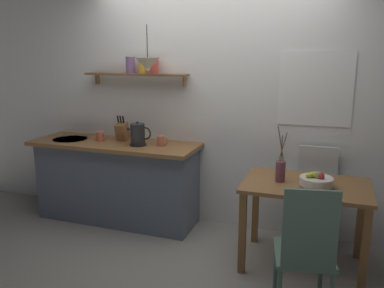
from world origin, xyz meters
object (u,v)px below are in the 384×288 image
object	(u,v)px
twig_vase	(280,170)
electric_kettle	(138,135)
fruit_bowl	(316,181)
knife_block	(122,131)
dining_table	(305,197)
coffee_mug_by_sink	(100,136)
coffee_mug_spare	(161,141)
dining_chair_far	(316,194)
dining_chair_near	(306,249)
pendant_lamp	(148,64)

from	to	relation	value
twig_vase	electric_kettle	xyz separation A→B (m)	(-1.48, 0.26, 0.16)
fruit_bowl	knife_block	world-z (taller)	knife_block
dining_table	coffee_mug_by_sink	xyz separation A→B (m)	(-2.18, 0.31, 0.31)
coffee_mug_spare	dining_table	bearing A→B (deg)	-12.04
dining_table	twig_vase	distance (m)	0.31
coffee_mug_by_sink	coffee_mug_spare	size ratio (longest dim) A/B	1.02
dining_chair_far	electric_kettle	distance (m)	1.84
dining_table	fruit_bowl	world-z (taller)	fruit_bowl
dining_table	dining_chair_near	distance (m)	0.77
electric_kettle	knife_block	size ratio (longest dim) A/B	0.95
dining_table	knife_block	bearing A→B (deg)	168.65
electric_kettle	coffee_mug_by_sink	xyz separation A→B (m)	(-0.49, 0.06, -0.06)
pendant_lamp	coffee_mug_spare	bearing A→B (deg)	55.75
dining_chair_far	twig_vase	xyz separation A→B (m)	(-0.29, -0.43, 0.33)
dining_chair_near	fruit_bowl	world-z (taller)	dining_chair_near
fruit_bowl	pendant_lamp	distance (m)	1.88
twig_vase	coffee_mug_by_sink	world-z (taller)	twig_vase
dining_chair_near	pendant_lamp	bearing A→B (deg)	148.89
fruit_bowl	twig_vase	world-z (taller)	twig_vase
knife_block	coffee_mug_by_sink	distance (m)	0.25
fruit_bowl	electric_kettle	world-z (taller)	electric_kettle
dining_chair_near	pendant_lamp	distance (m)	2.20
fruit_bowl	electric_kettle	size ratio (longest dim) A/B	1.02
dining_table	dining_chair_near	size ratio (longest dim) A/B	1.04
dining_chair_near	coffee_mug_by_sink	distance (m)	2.52
dining_table	knife_block	world-z (taller)	knife_block
fruit_bowl	electric_kettle	distance (m)	1.81
dining_chair_far	coffee_mug_spare	bearing A→B (deg)	-175.79
electric_kettle	dining_table	bearing A→B (deg)	-8.52
knife_block	pendant_lamp	world-z (taller)	pendant_lamp
electric_kettle	coffee_mug_spare	world-z (taller)	electric_kettle
coffee_mug_spare	coffee_mug_by_sink	bearing A→B (deg)	179.75
coffee_mug_by_sink	coffee_mug_spare	xyz separation A→B (m)	(0.72, -0.00, 0.00)
dining_chair_near	fruit_bowl	distance (m)	0.76
dining_table	pendant_lamp	world-z (taller)	pendant_lamp
dining_chair_near	electric_kettle	distance (m)	2.08
pendant_lamp	electric_kettle	bearing A→B (deg)	160.52
pendant_lamp	twig_vase	bearing A→B (deg)	-8.85
twig_vase	dining_table	bearing A→B (deg)	1.92
dining_table	twig_vase	bearing A→B (deg)	-178.08
knife_block	coffee_mug_by_sink	size ratio (longest dim) A/B	2.23
dining_chair_far	coffee_mug_by_sink	bearing A→B (deg)	-177.21
dining_table	dining_chair_far	size ratio (longest dim) A/B	1.08
coffee_mug_spare	knife_block	bearing A→B (deg)	170.72
dining_table	dining_chair_far	xyz separation A→B (m)	(0.07, 0.42, -0.11)
dining_table	coffee_mug_by_sink	size ratio (longest dim) A/B	8.32
fruit_bowl	knife_block	distance (m)	2.09
dining_chair_near	fruit_bowl	size ratio (longest dim) A/B	3.71
dining_chair_far	knife_block	xyz separation A→B (m)	(-2.03, -0.03, 0.48)
twig_vase	coffee_mug_spare	bearing A→B (deg)	165.63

